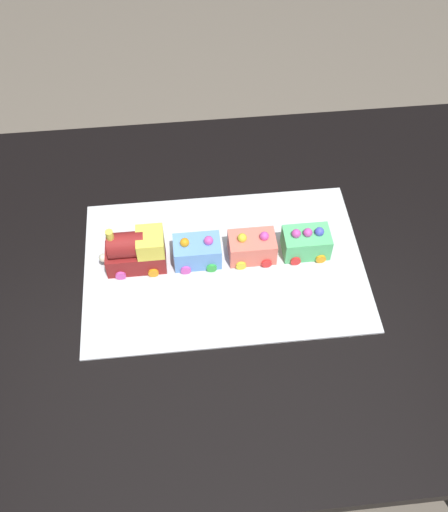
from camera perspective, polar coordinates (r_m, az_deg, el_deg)
The scene contains 7 objects.
ground_plane at distance 1.91m, azimuth 1.29°, elevation -14.51°, with size 8.00×8.00×0.00m, color #6B6054.
dining_table at distance 1.35m, azimuth 1.77°, elevation -3.98°, with size 1.40×1.00×0.74m.
cake_board at distance 1.26m, azimuth -0.00°, elevation -0.88°, with size 0.60×0.40×0.00m, color silver.
cake_locomotive at distance 1.24m, azimuth -8.61°, elevation 0.49°, with size 0.14×0.08×0.12m.
cake_car_hopper_sky_blue at distance 1.25m, azimuth -2.62°, elevation 0.46°, with size 0.10×0.08×0.07m.
cake_car_gondola_coral at distance 1.26m, azimuth 2.74°, elevation 0.90°, with size 0.10×0.08×0.07m.
cake_car_tanker_mint_green at distance 1.28m, azimuth 8.01°, elevation 1.33°, with size 0.10×0.08×0.07m.
Camera 1 is at (-0.12, -0.73, 1.76)m, focal length 41.07 mm.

